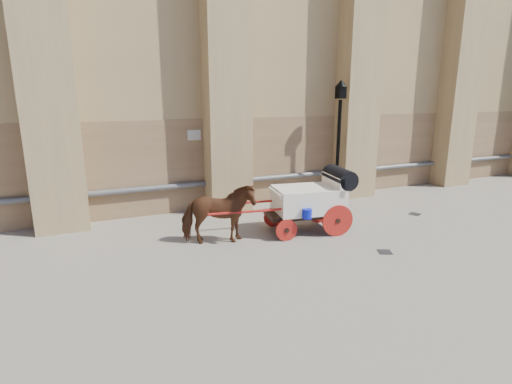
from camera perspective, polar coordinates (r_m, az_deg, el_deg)
name	(u,v)px	position (r m, az deg, el deg)	size (l,w,h in m)	color
ground	(310,241)	(10.71, 7.72, -6.94)	(90.00, 90.00, 0.00)	gray
horse	(218,214)	(10.25, -5.43, -3.18)	(0.85, 1.87, 1.58)	brown
carriage	(313,198)	(11.24, 8.12, -0.82)	(4.18, 1.70, 1.78)	black
street_lamp	(339,138)	(14.28, 11.71, 7.51)	(0.40, 0.40, 4.25)	black
drain_grate_near	(385,252)	(10.39, 17.92, -8.15)	(0.32, 0.32, 0.01)	black
drain_grate_far	(415,214)	(13.87, 21.73, -2.94)	(0.32, 0.32, 0.01)	black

